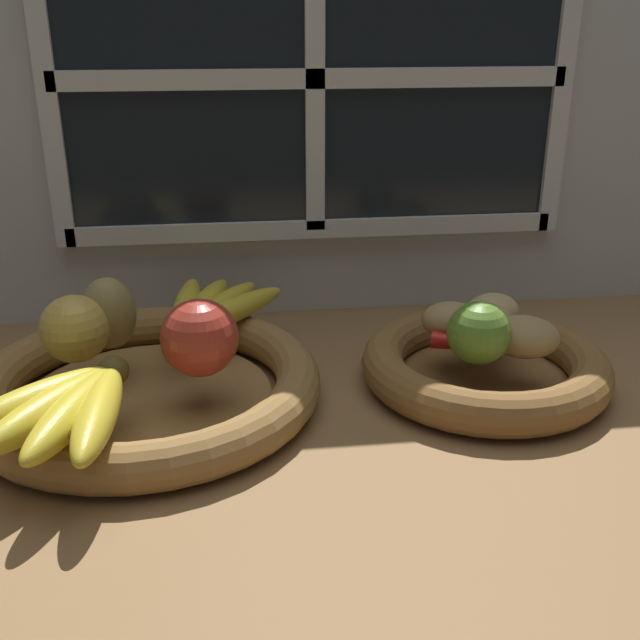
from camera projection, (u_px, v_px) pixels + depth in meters
The scene contains 15 objects.
ground_plane at pixel (346, 421), 79.15cm from camera, with size 140.00×90.00×3.00cm, color olive.
back_wall at pixel (313, 103), 95.35cm from camera, with size 140.00×4.60×55.00cm.
fruit_bowl_left at pixel (147, 385), 78.87cm from camera, with size 36.69×36.69×4.65cm.
fruit_bowl_right at pixel (484, 366), 83.11cm from camera, with size 27.33×27.33×4.65cm.
apple_red_right at pixel (200, 338), 74.45cm from camera, with size 7.84×7.84×7.84cm, color #B73828.
apple_golden_left at pixel (75, 329), 77.46cm from camera, with size 7.12×7.12×7.12cm, color gold.
pear_brown at pixel (109, 313), 80.35cm from camera, with size 5.70×5.85×7.95cm, color olive.
banana_bunch_front at pixel (66, 408), 65.81cm from camera, with size 15.08×18.20×3.40cm.
banana_bunch_back at pixel (209, 308), 88.80cm from camera, with size 14.63×19.02×2.82cm.
potato_large at pixel (488, 325), 81.25cm from camera, with size 6.48×5.30×4.86cm, color tan.
potato_oblong at pixel (451, 321), 83.36cm from camera, with size 6.63×5.43×4.18cm, color #A38451.
potato_small at pixel (524, 337), 78.97cm from camera, with size 7.36×5.82×4.37cm, color #A38451.
potato_back at pixel (492, 313), 85.28cm from camera, with size 7.43×5.67×4.33cm, color tan.
lime_near at pixel (478, 332), 77.36cm from camera, with size 6.59×6.59×6.59cm, color olive.
chili_pepper at pixel (481, 347), 79.60cm from camera, with size 1.96×1.96×10.63cm, color red.
Camera 1 is at (-11.41, -68.29, 38.42)cm, focal length 42.12 mm.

